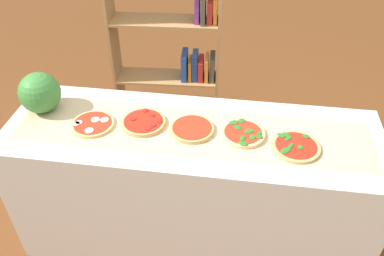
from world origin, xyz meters
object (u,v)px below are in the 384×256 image
bookshelf (180,58)px  watermelon (40,93)px  pizza_spinach_4 (296,146)px  pizza_plain_2 (192,129)px  pizza_spinach_3 (243,134)px  pizza_mozzarella_0 (93,124)px  pizza_pepperoni_1 (144,122)px

bookshelf → watermelon: bearing=-119.5°
pizza_spinach_4 → bookshelf: bearing=123.6°
pizza_plain_2 → pizza_spinach_3: bearing=0.3°
pizza_spinach_4 → pizza_mozzarella_0: bearing=178.3°
pizza_mozzarella_0 → pizza_spinach_4: bearing=-1.7°
pizza_spinach_3 → pizza_spinach_4: bearing=-13.0°
pizza_mozzarella_0 → bookshelf: 1.24m
pizza_plain_2 → watermelon: size_ratio=1.02×
pizza_pepperoni_1 → watermelon: size_ratio=1.04×
pizza_spinach_4 → pizza_plain_2: bearing=173.6°
pizza_mozzarella_0 → pizza_spinach_4: 1.09m
pizza_mozzarella_0 → pizza_pepperoni_1: size_ratio=0.96×
pizza_mozzarella_0 → pizza_spinach_4: (1.09, -0.03, 0.00)m
pizza_plain_2 → pizza_spinach_4: bearing=-6.4°
pizza_mozzarella_0 → pizza_plain_2: 0.55m
pizza_mozzarella_0 → watermelon: 0.36m
pizza_mozzarella_0 → pizza_pepperoni_1: pizza_pepperoni_1 is taller
pizza_spinach_3 → pizza_spinach_4: pizza_spinach_3 is taller
pizza_plain_2 → pizza_spinach_3: size_ratio=0.99×
pizza_pepperoni_1 → pizza_plain_2: size_ratio=1.02×
pizza_pepperoni_1 → bookshelf: bookshelf is taller
pizza_pepperoni_1 → bookshelf: 1.16m
pizza_mozzarella_0 → watermelon: bearing=162.2°
pizza_pepperoni_1 → bookshelf: (0.01, 1.14, -0.22)m
pizza_spinach_4 → bookshelf: (-0.81, 1.22, -0.22)m
pizza_mozzarella_0 → pizza_spinach_4: same height
pizza_spinach_4 → bookshelf: size_ratio=0.16×
bookshelf → pizza_mozzarella_0: bearing=-103.4°
pizza_mozzarella_0 → pizza_pepperoni_1: bearing=10.5°
pizza_spinach_3 → pizza_spinach_4: 0.28m
pizza_spinach_4 → pizza_spinach_3: bearing=167.0°
pizza_spinach_3 → pizza_mozzarella_0: bearing=-178.0°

